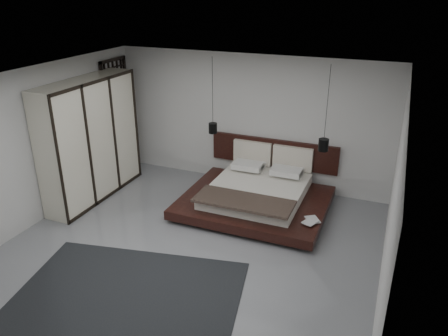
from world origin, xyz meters
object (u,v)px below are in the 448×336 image
at_px(wardrobe, 90,140).
at_px(bed, 257,193).
at_px(pendant_left, 213,128).
at_px(pendant_right, 323,145).
at_px(lattice_screen, 118,117).
at_px(rug, 127,297).

bearing_deg(wardrobe, bed, 13.25).
xyz_separation_m(pendant_left, pendant_right, (2.25, 0.00, -0.06)).
xyz_separation_m(lattice_screen, rug, (2.68, -3.84, -1.29)).
xyz_separation_m(pendant_left, wardrobe, (-2.14, -1.20, -0.16)).
bearing_deg(bed, wardrobe, -166.75).
bearing_deg(pendant_right, pendant_left, -180.00).
relative_size(pendant_right, wardrobe, 0.65).
bearing_deg(rug, wardrobe, 133.79).
distance_m(pendant_left, wardrobe, 2.46).
bearing_deg(bed, rug, -104.35).
bearing_deg(pendant_right, lattice_screen, 178.61).
bearing_deg(pendant_left, wardrobe, -150.79).
xyz_separation_m(lattice_screen, bed, (3.52, -0.54, -1.01)).
distance_m(bed, pendant_right, 1.59).
relative_size(lattice_screen, wardrobe, 1.05).
xyz_separation_m(wardrobe, rug, (2.42, -2.53, -1.21)).
bearing_deg(wardrobe, rug, -46.21).
bearing_deg(bed, pendant_right, 20.83).
bearing_deg(pendant_left, lattice_screen, 177.31).
relative_size(lattice_screen, pendant_right, 1.62).
height_order(lattice_screen, rug, lattice_screen).
height_order(wardrobe, rug, wardrobe).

